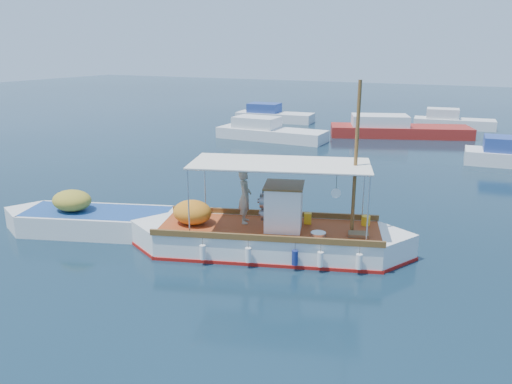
% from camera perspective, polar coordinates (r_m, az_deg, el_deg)
% --- Properties ---
extents(ground, '(160.00, 160.00, 0.00)m').
position_cam_1_polar(ground, '(16.86, 3.54, -6.55)').
color(ground, black).
rests_on(ground, ground).
extents(fishing_caique, '(9.04, 4.59, 5.80)m').
position_cam_1_polar(fishing_caique, '(16.46, 1.28, -5.17)').
color(fishing_caique, white).
rests_on(fishing_caique, ground).
extents(dinghy, '(6.86, 3.62, 1.77)m').
position_cam_1_polar(dinghy, '(19.16, -17.85, -3.30)').
color(dinghy, white).
rests_on(dinghy, ground).
extents(bg_boat_nw, '(8.00, 2.46, 1.80)m').
position_cam_1_polar(bg_boat_nw, '(36.56, 1.41, 6.78)').
color(bg_boat_nw, silver).
rests_on(bg_boat_nw, ground).
extents(bg_boat_n, '(10.57, 6.12, 1.80)m').
position_cam_1_polar(bg_boat_n, '(39.25, 15.65, 6.85)').
color(bg_boat_n, maroon).
rests_on(bg_boat_n, ground).
extents(bg_boat_far_w, '(7.06, 2.93, 1.80)m').
position_cam_1_polar(bg_boat_far_w, '(45.60, 1.92, 8.68)').
color(bg_boat_far_w, silver).
rests_on(bg_boat_far_w, ground).
extents(bg_boat_far_n, '(6.49, 2.68, 1.80)m').
position_cam_1_polar(bg_boat_far_n, '(44.69, 21.43, 7.42)').
color(bg_boat_far_n, silver).
rests_on(bg_boat_far_n, ground).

